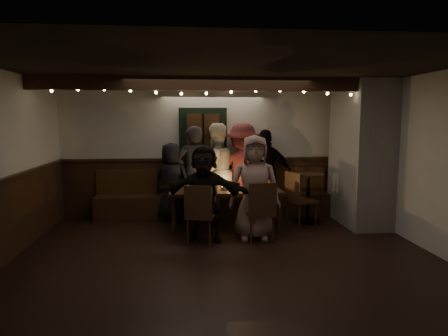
{
  "coord_description": "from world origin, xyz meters",
  "views": [
    {
      "loc": [
        -0.52,
        -5.51,
        1.94
      ],
      "look_at": [
        0.14,
        1.6,
        1.05
      ],
      "focal_mm": 32.0,
      "sensor_mm": 36.0,
      "label": 1
    }
  ],
  "objects": [
    {
      "name": "chair_near_right",
      "position": [
        0.62,
        0.51,
        0.54
      ],
      "size": [
        0.46,
        0.46,
        0.96
      ],
      "color": "black",
      "rests_on": "ground"
    },
    {
      "name": "chair_near_left",
      "position": [
        -0.34,
        0.46,
        0.53
      ],
      "size": [
        0.52,
        0.52,
        0.94
      ],
      "color": "black",
      "rests_on": "ground"
    },
    {
      "name": "high_top",
      "position": [
        1.73,
        1.67,
        0.58
      ],
      "size": [
        0.58,
        0.58,
        0.92
      ],
      "color": "black",
      "rests_on": "ground"
    },
    {
      "name": "chair_end",
      "position": [
        1.45,
        1.37,
        0.56
      ],
      "size": [
        0.58,
        0.58,
        0.99
      ],
      "color": "black",
      "rests_on": "ground"
    },
    {
      "name": "room",
      "position": [
        1.07,
        1.42,
        1.07
      ],
      "size": [
        6.02,
        5.01,
        2.62
      ],
      "color": "black",
      "rests_on": "ground"
    },
    {
      "name": "person_f",
      "position": [
        -0.26,
        0.68,
        0.77
      ],
      "size": [
        1.49,
        0.71,
        1.54
      ],
      "primitive_type": "imported",
      "rotation": [
        0.0,
        0.0,
        -0.19
      ],
      "color": "black",
      "rests_on": "ground"
    },
    {
      "name": "person_d",
      "position": [
        0.56,
        2.16,
        0.92
      ],
      "size": [
        1.34,
        1.0,
        1.85
      ],
      "primitive_type": "imported",
      "rotation": [
        0.0,
        0.0,
        2.85
      ],
      "color": "#581F21",
      "rests_on": "ground"
    },
    {
      "name": "person_e",
      "position": [
        1.03,
        2.17,
        0.86
      ],
      "size": [
        1.02,
        0.45,
        1.73
      ],
      "primitive_type": "imported",
      "rotation": [
        0.0,
        0.0,
        3.11
      ],
      "color": "black",
      "rests_on": "ground"
    },
    {
      "name": "person_b",
      "position": [
        -0.41,
        2.07,
        0.9
      ],
      "size": [
        0.76,
        0.61,
        1.8
      ],
      "primitive_type": "imported",
      "rotation": [
        0.0,
        0.0,
        3.45
      ],
      "color": "black",
      "rests_on": "ground"
    },
    {
      "name": "person_g",
      "position": [
        0.55,
        0.72,
        0.84
      ],
      "size": [
        0.85,
        0.58,
        1.68
      ],
      "primitive_type": "imported",
      "rotation": [
        0.0,
        0.0,
        -0.06
      ],
      "color": "gray",
      "rests_on": "ground"
    },
    {
      "name": "person_a",
      "position": [
        -0.81,
        2.03,
        0.74
      ],
      "size": [
        0.85,
        0.7,
        1.49
      ],
      "primitive_type": "imported",
      "rotation": [
        0.0,
        0.0,
        2.78
      ],
      "color": "black",
      "rests_on": "ground"
    },
    {
      "name": "dining_table",
      "position": [
        0.14,
        1.4,
        0.64
      ],
      "size": [
        1.95,
        0.84,
        0.85
      ],
      "color": "black",
      "rests_on": "ground"
    },
    {
      "name": "person_c",
      "position": [
        0.02,
        2.15,
        0.92
      ],
      "size": [
        1.1,
        1.0,
        1.85
      ],
      "primitive_type": "imported",
      "rotation": [
        0.0,
        0.0,
        3.55
      ],
      "color": "beige",
      "rests_on": "ground"
    }
  ]
}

